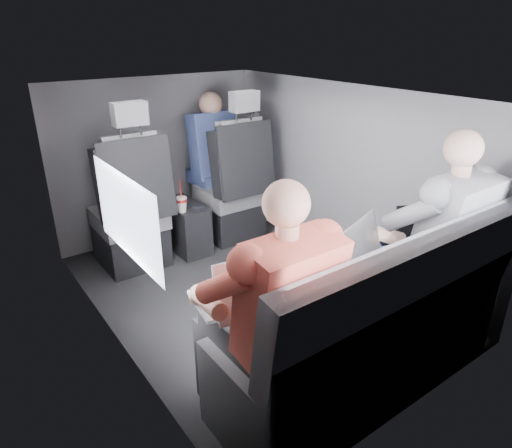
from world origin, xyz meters
TOP-DOWN VIEW (x-y plane):
  - floor at (0.00, 0.00)m, footprint 2.60×2.60m
  - ceiling at (0.00, 0.00)m, footprint 2.60×2.60m
  - panel_left at (-0.90, 0.00)m, footprint 0.02×2.60m
  - panel_right at (0.90, 0.00)m, footprint 0.02×2.60m
  - panel_front at (0.00, 1.30)m, footprint 1.80×0.02m
  - panel_back at (0.00, -1.30)m, footprint 1.80×0.02m
  - side_window at (-0.88, -0.30)m, footprint 0.02×0.75m
  - seatbelt at (0.45, 0.67)m, footprint 0.35×0.11m
  - front_seat_left at (-0.45, 0.84)m, footprint 0.52×0.58m
  - front_seat_right at (0.45, 0.84)m, footprint 0.52×0.58m
  - center_console at (0.00, 0.88)m, footprint 0.24×0.48m
  - rear_bench at (0.00, -1.06)m, footprint 1.60×0.57m
  - soda_cup at (-0.09, 0.74)m, footprint 0.08×0.08m
  - laptop_white at (-0.58, -0.82)m, footprint 0.41×0.40m
  - laptop_silver at (0.04, -0.82)m, footprint 0.46×0.47m
  - laptop_black at (0.57, -0.82)m, footprint 0.39×0.42m
  - passenger_rear_left at (-0.56, -0.97)m, footprint 0.50×0.62m
  - passenger_rear_right at (0.53, -0.97)m, footprint 0.53×0.64m
  - passenger_front_right at (0.41, 1.10)m, footprint 0.39×0.39m

SIDE VIEW (x-z plane):
  - floor at x=0.00m, z-range 0.00..0.00m
  - center_console at x=0.00m, z-range 0.00..0.41m
  - rear_bench at x=0.00m, z-range -0.15..0.77m
  - front_seat_left at x=-0.45m, z-range -0.23..1.03m
  - front_seat_right at x=0.45m, z-range -0.23..1.03m
  - soda_cup at x=-0.09m, z-range 0.34..0.59m
  - passenger_rear_left at x=-0.56m, z-range 0.02..1.24m
  - laptop_black at x=0.57m, z-range 0.51..0.75m
  - laptop_white at x=-0.58m, z-range 0.50..0.77m
  - laptop_silver at x=0.04m, z-range 0.50..0.78m
  - passenger_rear_right at x=0.53m, z-range 0.01..1.27m
  - panel_left at x=-0.90m, z-range 0.00..1.35m
  - panel_right at x=0.90m, z-range 0.00..1.35m
  - panel_front at x=0.00m, z-range 0.00..1.35m
  - panel_back at x=0.00m, z-range 0.00..1.35m
  - passenger_front_right at x=0.41m, z-range 0.36..1.14m
  - seatbelt at x=0.45m, z-range 0.50..1.10m
  - side_window at x=-0.88m, z-range 0.69..1.11m
  - ceiling at x=0.00m, z-range 1.35..1.35m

